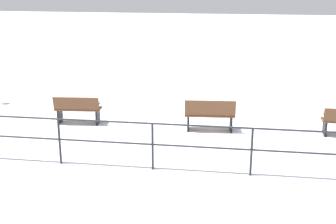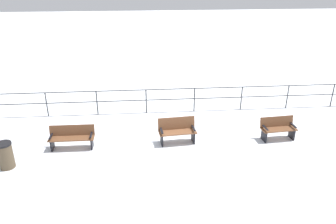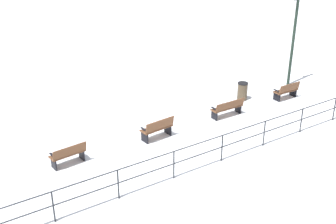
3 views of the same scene
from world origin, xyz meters
TOP-DOWN VIEW (x-y plane):
  - ground_plane at (0.00, 0.00)m, footprint 80.00×80.00m
  - bench_nearest at (-0.02, -7.92)m, footprint 0.56×1.40m
  - bench_second at (-0.01, -3.96)m, footprint 0.53×1.66m
  - bench_third at (-0.10, -0.01)m, footprint 0.69×1.48m
  - bench_fourth at (-0.03, 3.95)m, footprint 0.64×1.41m
  - lamppost_near at (1.36, -9.57)m, footprint 0.23×0.86m
  - waterfront_railing at (-3.01, 0.00)m, footprint 0.05×20.18m
  - trash_bin at (1.16, -5.94)m, footprint 0.53×0.53m

SIDE VIEW (x-z plane):
  - ground_plane at x=0.00m, z-range 0.00..0.00m
  - bench_nearest at x=-0.02m, z-range 0.00..0.90m
  - bench_second at x=-0.01m, z-range 0.03..0.88m
  - bench_fourth at x=-0.03m, z-range 0.02..0.90m
  - trash_bin at x=1.16m, z-range 0.00..0.93m
  - bench_third at x=-0.10m, z-range 0.01..0.98m
  - waterfront_railing at x=-3.01m, z-range 0.20..1.34m
  - lamppost_near at x=1.36m, z-range 0.50..5.48m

